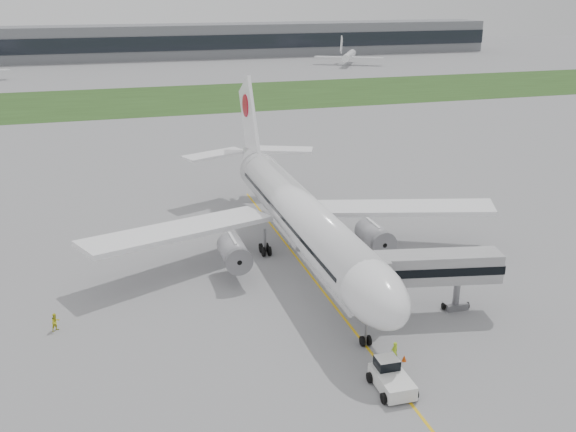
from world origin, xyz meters
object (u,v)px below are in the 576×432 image
object	(u,v)px
pushback_tug	(391,377)
ground_crew_near	(394,352)
jet_bridge	(424,269)
airliner	(297,211)

from	to	relation	value
pushback_tug	ground_crew_near	xyz separation A→B (m)	(1.80, 3.13, -0.03)
pushback_tug	jet_bridge	xyz separation A→B (m)	(7.99, 10.15, 3.63)
ground_crew_near	airliner	bearing A→B (deg)	-103.70
airliner	ground_crew_near	xyz separation A→B (m)	(1.18, -23.02, -4.71)
airliner	ground_crew_near	bearing A→B (deg)	-87.05
pushback_tug	jet_bridge	size ratio (longest dim) A/B	0.31
jet_bridge	airliner	bearing A→B (deg)	125.87
airliner	ground_crew_near	size ratio (longest dim) A/B	28.23
pushback_tug	ground_crew_near	world-z (taller)	pushback_tug
jet_bridge	ground_crew_near	size ratio (longest dim) A/B	7.16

